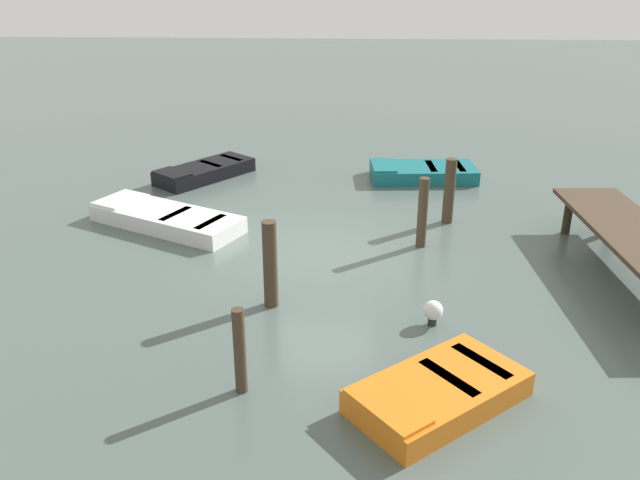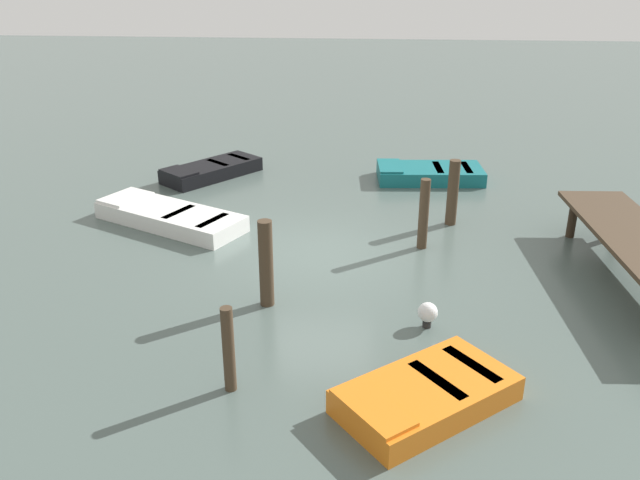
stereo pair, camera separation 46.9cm
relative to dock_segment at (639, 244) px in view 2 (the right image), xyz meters
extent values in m
plane|color=#4C5B56|center=(-0.78, -6.50, -0.84)|extent=(80.00, 80.00, 0.00)
cube|color=#423323|center=(0.00, 0.00, 0.06)|extent=(5.80, 1.84, 0.10)
cylinder|color=#2E2318|center=(-2.32, 0.41, -0.41)|extent=(0.20, 0.20, 0.85)
cylinder|color=#2E2318|center=(-2.26, -0.66, -0.41)|extent=(0.20, 0.20, 0.85)
cube|color=silver|center=(-2.25, -10.34, -0.64)|extent=(2.96, 4.08, 0.40)
cube|color=#334772|center=(-2.25, -10.34, -0.50)|extent=(2.43, 3.42, 0.04)
cube|color=silver|center=(-2.93, -11.70, -0.41)|extent=(1.47, 1.31, 0.06)
cube|color=navy|center=(-2.12, -10.08, -0.46)|extent=(1.03, 0.65, 0.04)
cube|color=navy|center=(-1.63, -9.13, -0.46)|extent=(1.03, 0.65, 0.04)
cube|color=#14666B|center=(-6.28, -3.69, -0.64)|extent=(1.70, 3.15, 0.40)
cube|color=beige|center=(-6.28, -3.69, -0.50)|extent=(1.34, 2.67, 0.04)
cube|color=#14666B|center=(-6.19, -4.88, -0.41)|extent=(1.38, 0.76, 0.06)
cube|color=#9B9789|center=(-6.29, -3.46, -0.46)|extent=(1.17, 0.28, 0.04)
cube|color=#9B9789|center=(-6.35, -2.62, -0.46)|extent=(1.17, 0.28, 0.04)
cube|color=orange|center=(4.48, -4.49, -0.64)|extent=(2.77, 2.95, 0.40)
cube|color=black|center=(4.48, -4.49, -0.50)|extent=(2.28, 2.45, 0.04)
cube|color=orange|center=(5.13, -5.29, -0.41)|extent=(1.37, 1.26, 0.06)
cube|color=black|center=(4.36, -4.34, -0.46)|extent=(0.99, 0.86, 0.04)
cube|color=black|center=(3.90, -3.78, -0.46)|extent=(0.99, 0.86, 0.04)
cube|color=black|center=(-6.06, -10.19, -0.64)|extent=(3.08, 2.82, 0.40)
cube|color=gray|center=(-6.06, -10.19, -0.50)|extent=(2.57, 2.33, 0.04)
cube|color=black|center=(-5.15, -10.93, -0.41)|extent=(1.19, 1.25, 0.06)
cube|color=#776E5D|center=(-6.24, -10.04, -0.46)|extent=(0.74, 0.85, 0.04)
cube|color=#776E5D|center=(-6.88, -9.52, -0.46)|extent=(0.74, 0.85, 0.04)
cylinder|color=#423323|center=(1.58, -7.33, 0.03)|extent=(0.27, 0.27, 1.73)
cylinder|color=#423323|center=(4.29, -7.48, -0.12)|extent=(0.19, 0.19, 1.43)
cylinder|color=#423323|center=(-2.85, -3.41, -0.02)|extent=(0.27, 0.27, 1.64)
cylinder|color=#423323|center=(-1.34, -4.21, -0.01)|extent=(0.23, 0.23, 1.64)
cylinder|color=#262626|center=(2.18, -4.33, -0.78)|extent=(0.16, 0.16, 0.12)
sphere|color=white|center=(2.18, -4.33, -0.54)|extent=(0.36, 0.36, 0.36)
camera|label=1|loc=(12.68, -5.88, 5.40)|focal=37.22mm
camera|label=2|loc=(12.65, -5.41, 5.40)|focal=37.22mm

